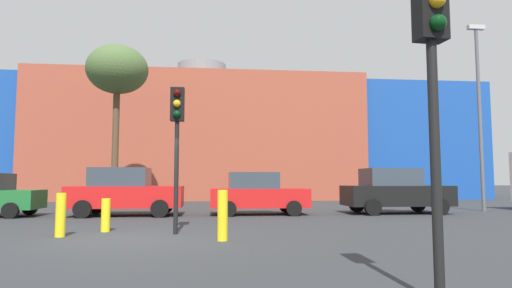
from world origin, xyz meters
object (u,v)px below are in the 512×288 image
parked_car_4 (395,191)px  traffic_light_near_right (433,53)px  parked_car_2 (125,192)px  bare_tree_0 (117,72)px  traffic_light_island (177,126)px  bollard_yellow_0 (223,215)px  bollard_yellow_2 (61,215)px  parked_car_3 (258,194)px  street_lamp (479,105)px  bollard_yellow_1 (106,215)px

parked_car_4 → traffic_light_near_right: 13.98m
parked_car_2 → traffic_light_near_right: bearing=-64.9°
parked_car_2 → bare_tree_0: (-1.63, 5.47, 6.23)m
traffic_light_island → bollard_yellow_0: 2.88m
bollard_yellow_0 → bollard_yellow_2: (-4.00, 1.09, -0.05)m
bare_tree_0 → bollard_yellow_2: bearing=-83.7°
parked_car_3 → street_lamp: size_ratio=0.46×
traffic_light_island → bollard_yellow_1: size_ratio=4.30×
parked_car_2 → traffic_light_island: size_ratio=1.13×
parked_car_4 → bollard_yellow_1: parked_car_4 is taller
traffic_light_near_right → bollard_yellow_0: traffic_light_near_right is taller
traffic_light_island → street_lamp: street_lamp is taller
parked_car_4 → bollard_yellow_2: size_ratio=4.05×
street_lamp → traffic_light_island: bearing=-152.0°
parked_car_3 → bollard_yellow_2: size_ratio=3.67×
parked_car_3 → traffic_light_island: (-2.81, -6.12, 1.99)m
parked_car_4 → street_lamp: (4.62, 0.95, 3.94)m
parked_car_3 → bollard_yellow_2: 8.49m
parked_car_3 → bollard_yellow_2: bearing=-131.5°
bollard_yellow_0 → street_lamp: street_lamp is taller
parked_car_3 → parked_car_4: 5.86m
parked_car_3 → traffic_light_island: size_ratio=1.03×
traffic_light_island → traffic_light_near_right: bearing=28.8°
parked_car_3 → street_lamp: bearing=5.2°
parked_car_4 → bare_tree_0: size_ratio=0.51×
bollard_yellow_0 → street_lamp: size_ratio=0.14×
parked_car_2 → bollard_yellow_0: 8.32m
traffic_light_near_right → bollard_yellow_1: (-5.48, 7.48, -2.47)m
bollard_yellow_1 → bollard_yellow_2: bearing=-130.8°
parked_car_4 → traffic_light_island: bearing=-144.8°
parked_car_2 → bare_tree_0: bare_tree_0 is taller
traffic_light_near_right → traffic_light_island: (-3.53, 6.73, -0.06)m
bare_tree_0 → bollard_yellow_1: bare_tree_0 is taller
parked_car_2 → parked_car_4: (11.16, -0.00, 0.00)m
parked_car_2 → bollard_yellow_1: size_ratio=4.86×
parked_car_4 → bollard_yellow_0: bearing=-135.1°
parked_car_4 → parked_car_2: bearing=180.0°
traffic_light_near_right → bollard_yellow_0: 6.33m
traffic_light_near_right → bollard_yellow_1: 9.60m
parked_car_4 → traffic_light_island: 10.78m
parked_car_4 → bollard_yellow_1: 11.91m
bollard_yellow_0 → bare_tree_0: bearing=112.3°
parked_car_3 → parked_car_2: bearing=180.0°
parked_car_3 → traffic_light_near_right: size_ratio=1.00×
parked_car_3 → bollard_yellow_0: parked_car_3 is taller
parked_car_4 → bollard_yellow_1: (-10.62, -5.37, -0.50)m
parked_car_3 → traffic_light_island: 7.02m
parked_car_3 → bollard_yellow_0: 7.63m
parked_car_3 → bollard_yellow_1: size_ratio=4.42×
parked_car_2 → traffic_light_near_right: 14.32m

